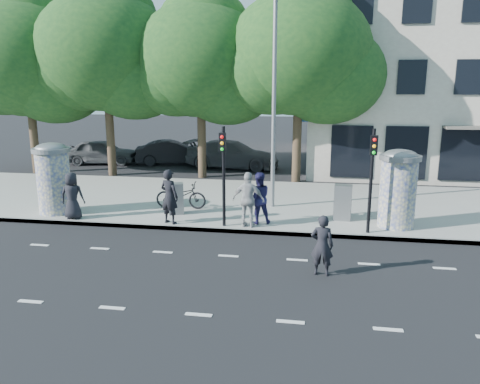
% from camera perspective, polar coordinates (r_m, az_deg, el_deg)
% --- Properties ---
extents(ground, '(120.00, 120.00, 0.00)m').
position_cam_1_polar(ground, '(12.53, -2.60, -10.07)').
color(ground, black).
rests_on(ground, ground).
extents(sidewalk, '(40.00, 8.00, 0.15)m').
position_cam_1_polar(sidewalk, '(19.53, 1.82, -1.26)').
color(sidewalk, gray).
rests_on(sidewalk, ground).
extents(curb, '(40.00, 0.10, 0.16)m').
position_cam_1_polar(curb, '(15.77, -0.00, -4.80)').
color(curb, slate).
rests_on(curb, ground).
extents(lane_dash_near, '(32.00, 0.12, 0.01)m').
position_cam_1_polar(lane_dash_near, '(10.59, -5.07, -14.68)').
color(lane_dash_near, silver).
rests_on(lane_dash_near, ground).
extents(lane_dash_far, '(32.00, 0.12, 0.01)m').
position_cam_1_polar(lane_dash_far, '(13.80, -1.42, -7.80)').
color(lane_dash_far, silver).
rests_on(lane_dash_far, ground).
extents(ad_column_left, '(1.36, 1.36, 2.65)m').
position_cam_1_polar(ad_column_left, '(18.75, -21.80, 1.76)').
color(ad_column_left, beige).
rests_on(ad_column_left, sidewalk).
extents(ad_column_right, '(1.36, 1.36, 2.65)m').
position_cam_1_polar(ad_column_right, '(16.57, 18.71, 0.61)').
color(ad_column_right, beige).
rests_on(ad_column_right, sidewalk).
extents(traffic_pole_near, '(0.22, 0.31, 3.40)m').
position_cam_1_polar(traffic_pole_near, '(15.59, -2.04, 3.15)').
color(traffic_pole_near, black).
rests_on(traffic_pole_near, sidewalk).
extents(traffic_pole_far, '(0.22, 0.31, 3.40)m').
position_cam_1_polar(traffic_pole_far, '(15.41, 15.77, 2.54)').
color(traffic_pole_far, black).
rests_on(traffic_pole_far, sidewalk).
extents(street_lamp, '(0.25, 0.93, 8.00)m').
position_cam_1_polar(street_lamp, '(17.97, 4.17, 12.67)').
color(street_lamp, slate).
rests_on(street_lamp, sidewalk).
extents(tree_far_left, '(7.20, 7.20, 9.26)m').
position_cam_1_polar(tree_far_left, '(28.33, -24.63, 14.55)').
color(tree_far_left, '#38281C').
rests_on(tree_far_left, ground).
extents(tree_mid_left, '(7.20, 7.20, 9.57)m').
position_cam_1_polar(tree_mid_left, '(26.18, -16.12, 16.09)').
color(tree_mid_left, '#38281C').
rests_on(tree_mid_left, ground).
extents(tree_near_left, '(6.80, 6.80, 8.97)m').
position_cam_1_polar(tree_near_left, '(24.70, -4.86, 15.73)').
color(tree_near_left, '#38281C').
rests_on(tree_near_left, ground).
extents(tree_center, '(7.00, 7.00, 9.30)m').
position_cam_1_polar(tree_center, '(23.62, 7.25, 16.40)').
color(tree_center, '#38281C').
rests_on(tree_center, ground).
extents(building, '(20.30, 15.85, 12.00)m').
position_cam_1_polar(building, '(32.73, 27.00, 13.64)').
color(building, '#AFA292').
rests_on(building, ground).
extents(ped_a, '(0.90, 0.66, 1.70)m').
position_cam_1_polar(ped_a, '(17.79, -19.77, -0.43)').
color(ped_a, black).
rests_on(ped_a, sidewalk).
extents(ped_b, '(0.82, 0.69, 1.91)m').
position_cam_1_polar(ped_b, '(16.34, -8.60, -0.55)').
color(ped_b, black).
rests_on(ped_b, sidewalk).
extents(ped_c, '(1.05, 0.92, 1.81)m').
position_cam_1_polar(ped_c, '(16.20, 2.26, -0.73)').
color(ped_c, '#211F4D').
rests_on(ped_c, sidewalk).
extents(ped_e, '(1.18, 0.77, 1.89)m').
position_cam_1_polar(ped_e, '(15.74, 1.03, -0.97)').
color(ped_e, '#9FA0A2').
rests_on(ped_e, sidewalk).
extents(man_road, '(0.63, 0.44, 1.63)m').
position_cam_1_polar(man_road, '(12.43, 9.97, -6.42)').
color(man_road, black).
rests_on(man_road, ground).
extents(bicycle, '(0.70, 1.99, 1.04)m').
position_cam_1_polar(bicycle, '(18.33, -7.22, -0.40)').
color(bicycle, black).
rests_on(bicycle, sidewalk).
extents(cabinet_left, '(0.66, 0.56, 1.17)m').
position_cam_1_polar(cabinet_left, '(17.58, -7.81, -0.80)').
color(cabinet_left, slate).
rests_on(cabinet_left, sidewalk).
extents(cabinet_right, '(0.65, 0.50, 1.27)m').
position_cam_1_polar(cabinet_right, '(17.06, 12.42, -1.24)').
color(cabinet_right, slate).
rests_on(cabinet_right, sidewalk).
extents(car_left, '(2.42, 4.70, 1.53)m').
position_cam_1_polar(car_left, '(30.39, -16.56, 4.73)').
color(car_left, '#484A4E').
rests_on(car_left, ground).
extents(car_mid, '(2.68, 4.69, 1.46)m').
position_cam_1_polar(car_mid, '(29.45, -8.27, 4.82)').
color(car_mid, black).
rests_on(car_mid, ground).
extents(car_right, '(2.87, 5.75, 1.60)m').
position_cam_1_polar(car_right, '(27.80, -0.96, 4.61)').
color(car_right, '#48494E').
rests_on(car_right, ground).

